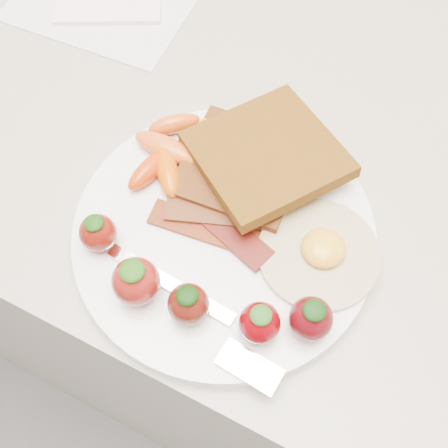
% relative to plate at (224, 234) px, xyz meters
% --- Properties ---
extents(counter, '(2.00, 0.60, 0.90)m').
position_rel_plate_xyz_m(counter, '(-0.02, 0.16, -0.46)').
color(counter, gray).
rests_on(counter, ground).
extents(plate, '(0.27, 0.27, 0.02)m').
position_rel_plate_xyz_m(plate, '(0.00, 0.00, 0.00)').
color(plate, white).
rests_on(plate, counter).
extents(toast_lower, '(0.11, 0.11, 0.01)m').
position_rel_plate_xyz_m(toast_lower, '(-0.01, 0.06, 0.02)').
color(toast_lower, black).
rests_on(toast_lower, plate).
extents(toast_upper, '(0.17, 0.17, 0.03)m').
position_rel_plate_xyz_m(toast_upper, '(0.00, 0.08, 0.03)').
color(toast_upper, '#3D230C').
rests_on(toast_upper, toast_lower).
extents(fried_egg, '(0.13, 0.13, 0.02)m').
position_rel_plate_xyz_m(fried_egg, '(0.08, 0.02, 0.01)').
color(fried_egg, beige).
rests_on(fried_egg, plate).
extents(bacon_strips, '(0.12, 0.07, 0.01)m').
position_rel_plate_xyz_m(bacon_strips, '(-0.01, 0.00, 0.01)').
color(bacon_strips, '#401303').
rests_on(bacon_strips, plate).
extents(baby_carrots, '(0.07, 0.11, 0.02)m').
position_rel_plate_xyz_m(baby_carrots, '(-0.08, 0.05, 0.02)').
color(baby_carrots, '#DC551C').
rests_on(baby_carrots, plate).
extents(strawberries, '(0.22, 0.07, 0.05)m').
position_rel_plate_xyz_m(strawberries, '(0.01, -0.07, 0.03)').
color(strawberries, '#611109').
rests_on(strawberries, plate).
extents(fork, '(0.18, 0.06, 0.00)m').
position_rel_plate_xyz_m(fork, '(0.02, -0.08, 0.01)').
color(fork, white).
rests_on(fork, plate).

